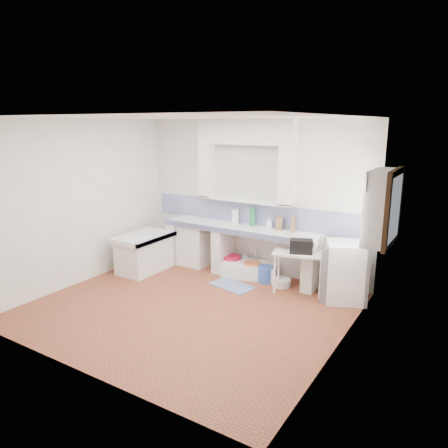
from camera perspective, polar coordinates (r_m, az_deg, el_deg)
The scene contains 36 objects.
floor at distance 6.53m, azimuth -4.72°, elevation -11.20°, with size 4.50×4.50×0.00m, color brown.
ceiling at distance 5.93m, azimuth -5.25°, elevation 14.20°, with size 4.50×4.50×0.00m, color white.
wall_back at distance 7.74m, azimuth 3.91°, elevation 3.63°, with size 4.50×4.50×0.00m, color white.
wall_front at distance 4.69m, azimuth -19.75°, elevation -3.69°, with size 4.50×4.50×0.00m, color white.
wall_left at distance 7.62m, azimuth -18.70°, elevation 2.78°, with size 4.50×4.50×0.00m, color white.
wall_right at distance 5.10m, azimuth 15.79°, elevation -2.04°, with size 4.50×4.50×0.00m, color white.
alcove_mass at distance 7.57m, azimuth 2.91°, elevation 12.36°, with size 1.90×0.25×0.45m, color white.
window_frame at distance 6.16m, azimuth 20.62°, elevation 2.13°, with size 0.35×0.86×1.06m, color #3B2512.
lace_valance at distance 6.13m, azimuth 19.58°, elevation 5.77°, with size 0.01×0.84×0.24m, color white.
counter_slab at distance 7.64m, azimuth 2.13°, elevation -0.62°, with size 3.00×0.60×0.08m, color white.
counter_lip at distance 7.41m, azimuth 1.05°, elevation -1.07°, with size 3.00×0.04×0.10m, color navy.
counter_pier_left at distance 8.51m, azimuth -6.12°, elevation -2.35°, with size 0.20×0.55×0.82m, color white.
counter_pier_mid at distance 7.94m, azimuth -0.10°, elevation -3.45°, with size 0.20×0.55×0.82m, color white.
counter_pier_right at distance 7.21m, azimuth 11.85°, elevation -5.51°, with size 0.20×0.55×0.82m, color white.
peninsula_top at distance 7.99m, azimuth -10.81°, elevation -1.72°, with size 0.70×1.10×0.08m, color white.
peninsula_base at distance 8.08m, azimuth -10.70°, elevation -4.11°, with size 0.60×1.00×0.62m, color white.
peninsula_lip at distance 7.77m, azimuth -9.01°, elevation -2.06°, with size 0.04×1.10×0.10m, color navy.
backsplash at distance 7.79m, azimuth 3.82°, elevation 1.43°, with size 4.27×0.03×0.40m, color navy.
stove at distance 8.30m, azimuth -3.84°, elevation -2.79°, with size 0.56×0.55×0.80m, color white.
sink at distance 7.73m, azimuth 3.59°, elevation -6.23°, with size 0.97×0.53×0.23m, color white.
side_table at distance 7.05m, azimuth 10.06°, elevation -6.43°, with size 0.83×0.46×0.04m, color white.
fridge at distance 6.87m, azimuth 16.12°, elevation -6.21°, with size 0.61×0.61×0.94m, color white.
bucket_red at distance 7.91m, azimuth 1.06°, elevation -5.44°, with size 0.34×0.34×0.32m, color red.
bucket_orange at distance 7.64m, azimuth 3.82°, elevation -6.27°, with size 0.31×0.31×0.29m, color #D96232.
bucket_blue at distance 7.49m, azimuth 5.65°, elevation -6.75°, with size 0.30×0.30×0.28m, color #3359B5.
basin_white at distance 7.35m, azimuth 7.76°, elevation -7.84°, with size 0.32×0.32×0.13m, color white.
water_bottle_a at distance 7.95m, azimuth 2.85°, elevation -5.31°, with size 0.09×0.09×0.33m, color silver.
water_bottle_b at distance 7.87m, azimuth 4.02°, elevation -5.67°, with size 0.08×0.08×0.28m, color silver.
black_bag at distance 6.85m, azimuth 10.37°, elevation -2.99°, with size 0.36×0.21×0.23m, color black.
green_bottle_a at distance 7.65m, azimuth 3.75°, elevation 0.96°, with size 0.07×0.07×0.33m, color #21733F.
green_bottle_b at distance 7.63m, azimuth 3.96°, elevation 0.98°, with size 0.08×0.08×0.35m, color #21733F.
knife_block at distance 7.43m, azimuth 7.43°, elevation 0.07°, with size 0.11×0.09×0.23m, color olive.
cutting_board at distance 7.32m, azimuth 9.36°, elevation 0.05°, with size 0.02×0.21×0.29m, color olive.
paper_towel at distance 7.82m, azimuth 1.53°, elevation 0.99°, with size 0.13×0.13×0.26m, color white.
soap_bottle at distance 7.51m, azimuth 6.15°, elevation 0.16°, with size 0.09×0.09×0.20m, color white.
rug at distance 7.31m, azimuth 1.10°, elevation -8.32°, with size 0.75×0.43×0.01m, color #2B419B.
Camera 1 is at (3.56, -4.75, 2.72)m, focal length 33.83 mm.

